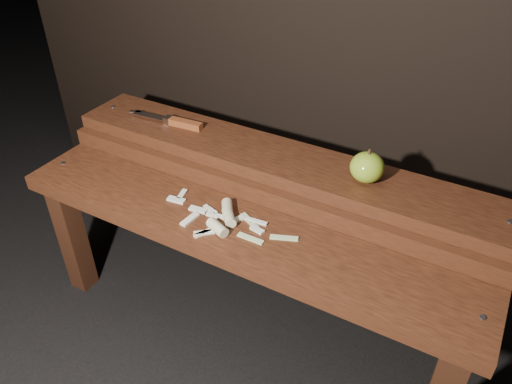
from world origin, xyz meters
The scene contains 6 objects.
ground centered at (0.00, 0.00, 0.00)m, with size 60.00×60.00×0.00m, color black.
bench_front_tier centered at (0.00, -0.06, 0.35)m, with size 1.20×0.20×0.42m.
bench_rear_tier centered at (0.00, 0.17, 0.41)m, with size 1.20×0.21×0.50m.
apple centered at (0.24, 0.17, 0.54)m, with size 0.08×0.08×0.09m.
knife centered at (-0.32, 0.17, 0.51)m, with size 0.24×0.04×0.02m.
apple_scraps centered at (-0.03, -0.05, 0.43)m, with size 0.36×0.15×0.03m.
Camera 1 is at (0.49, -0.81, 1.17)m, focal length 35.00 mm.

